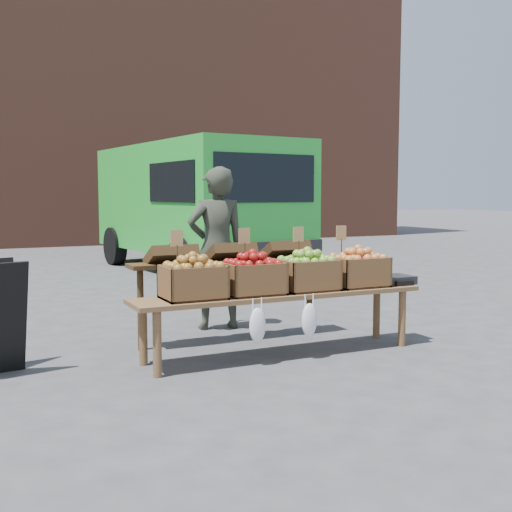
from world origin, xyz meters
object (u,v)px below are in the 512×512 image
display_bench (280,324)px  crate_russet_pears (252,278)px  crate_red_apples (307,275)px  back_table (230,288)px  crate_green_apples (358,272)px  delivery_van (196,208)px  weighing_scale (394,280)px  crate_golden_apples (193,282)px  vendor (217,248)px

display_bench → crate_russet_pears: crate_russet_pears is taller
display_bench → crate_red_apples: crate_red_apples is taller
crate_russet_pears → crate_red_apples: 0.55m
back_table → crate_green_apples: bearing=-35.8°
delivery_van → crate_red_apples: size_ratio=10.44×
back_table → crate_green_apples: 1.25m
delivery_van → weighing_scale: size_ratio=15.35×
display_bench → weighing_scale: (1.25, 0.00, 0.33)m
crate_golden_apples → weighing_scale: size_ratio=1.47×
vendor → display_bench: bearing=100.0°
crate_red_apples → crate_green_apples: same height
display_bench → weighing_scale: 1.29m
display_bench → back_table: bearing=103.6°
crate_green_apples → weighing_scale: size_ratio=1.47×
delivery_van → crate_golden_apples: 6.91m
crate_russet_pears → crate_green_apples: same height
vendor → crate_russet_pears: 1.34m
crate_green_apples → crate_russet_pears: bearing=180.0°
delivery_van → crate_golden_apples: bearing=-116.7°
display_bench → weighing_scale: bearing=0.0°
crate_red_apples → crate_russet_pears: bearing=180.0°
back_table → crate_golden_apples: bearing=-132.1°
crate_red_apples → vendor: bearing=104.9°
crate_red_apples → weighing_scale: size_ratio=1.47×
display_bench → vendor: bearing=93.2°
delivery_van → crate_golden_apples: size_ratio=10.44×
vendor → crate_golden_apples: 1.52m
crate_red_apples → crate_green_apples: bearing=0.0°
crate_golden_apples → display_bench: bearing=0.0°
back_table → crate_golden_apples: back_table is taller
delivery_van → crate_golden_apples: delivery_van is taller
vendor → crate_red_apples: 1.37m
display_bench → delivery_van: bearing=76.0°
display_bench → crate_golden_apples: crate_golden_apples is taller
vendor → weighing_scale: size_ratio=5.08×
crate_red_apples → weighing_scale: (0.98, 0.00, -0.10)m
crate_red_apples → crate_golden_apples: bearing=180.0°
back_table → display_bench: bearing=-76.4°
delivery_van → display_bench: (-1.61, -6.45, -0.88)m
delivery_van → display_bench: bearing=-110.0°
crate_russet_pears → crate_golden_apples: bearing=180.0°
vendor → display_bench: size_ratio=0.64×
crate_russet_pears → back_table: bearing=82.1°
crate_golden_apples → crate_green_apples: size_ratio=1.00×
crate_golden_apples → weighing_scale: crate_golden_apples is taller
vendor → crate_golden_apples: size_ratio=3.45×
display_bench → crate_red_apples: size_ratio=5.40×
delivery_van → display_bench: delivery_van is taller
crate_red_apples → delivery_van: bearing=78.3°
back_table → crate_golden_apples: size_ratio=4.20×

